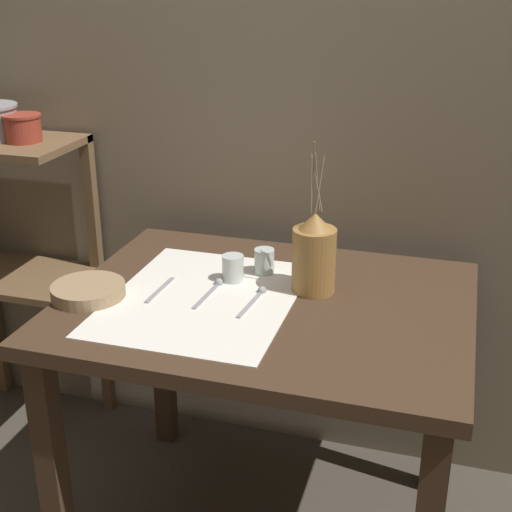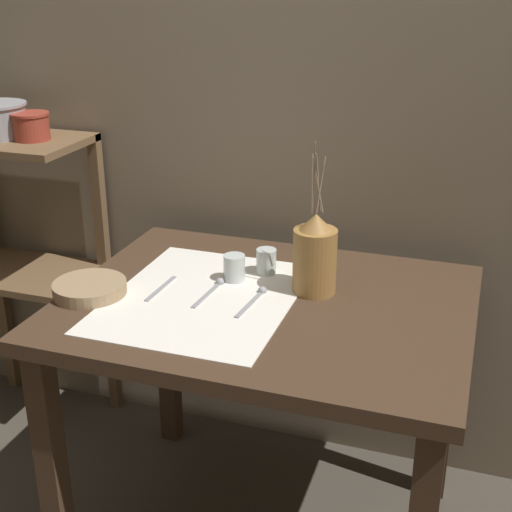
% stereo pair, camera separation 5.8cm
% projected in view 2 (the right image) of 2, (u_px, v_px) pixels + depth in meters
% --- Properties ---
extents(stone_wall_back, '(7.00, 0.06, 2.40)m').
position_uv_depth(stone_wall_back, '(320.00, 102.00, 2.14)').
color(stone_wall_back, '#7A6B56').
rests_on(stone_wall_back, ground_plane).
extents(wooden_table, '(1.05, 0.82, 0.78)m').
position_uv_depth(wooden_table, '(266.00, 338.00, 1.89)').
color(wooden_table, '#422D1E').
rests_on(wooden_table, ground_plane).
extents(wooden_shelf_unit, '(0.50, 0.32, 1.07)m').
position_uv_depth(wooden_shelf_unit, '(26.00, 227.00, 2.45)').
color(wooden_shelf_unit, brown).
rests_on(wooden_shelf_unit, ground_plane).
extents(linen_cloth, '(0.47, 0.59, 0.00)m').
position_uv_depth(linen_cloth, '(203.00, 297.00, 1.86)').
color(linen_cloth, white).
rests_on(linen_cloth, wooden_table).
extents(pitcher_with_flowers, '(0.12, 0.12, 0.40)m').
position_uv_depth(pitcher_with_flowers, '(315.00, 256.00, 1.86)').
color(pitcher_with_flowers, olive).
rests_on(pitcher_with_flowers, wooden_table).
extents(wooden_bowl, '(0.19, 0.19, 0.04)m').
position_uv_depth(wooden_bowl, '(90.00, 288.00, 1.87)').
color(wooden_bowl, '#9E7F5B').
rests_on(wooden_bowl, wooden_table).
extents(glass_tumbler_near, '(0.06, 0.06, 0.07)m').
position_uv_depth(glass_tumbler_near, '(234.00, 268.00, 1.95)').
color(glass_tumbler_near, silver).
rests_on(glass_tumbler_near, wooden_table).
extents(glass_tumbler_far, '(0.06, 0.06, 0.07)m').
position_uv_depth(glass_tumbler_far, '(266.00, 261.00, 1.99)').
color(glass_tumbler_far, silver).
rests_on(glass_tumbler_far, wooden_table).
extents(fork_outer, '(0.02, 0.16, 0.00)m').
position_uv_depth(fork_outer, '(161.00, 288.00, 1.90)').
color(fork_outer, '#939399').
rests_on(fork_outer, wooden_table).
extents(spoon_outer, '(0.03, 0.18, 0.02)m').
position_uv_depth(spoon_outer, '(215.00, 287.00, 1.91)').
color(spoon_outer, '#939399').
rests_on(spoon_outer, wooden_table).
extents(spoon_inner, '(0.03, 0.18, 0.02)m').
position_uv_depth(spoon_inner, '(258.00, 295.00, 1.86)').
color(spoon_inner, '#939399').
rests_on(spoon_inner, wooden_table).
extents(metal_pot_small, '(0.12, 0.12, 0.09)m').
position_uv_depth(metal_pot_small, '(31.00, 125.00, 2.25)').
color(metal_pot_small, '#9E3828').
rests_on(metal_pot_small, wooden_shelf_unit).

